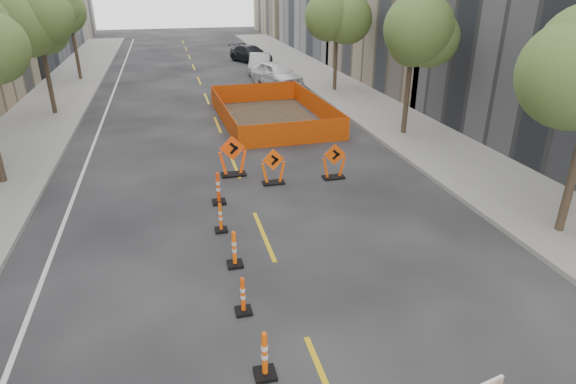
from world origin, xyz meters
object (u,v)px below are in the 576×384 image
object	(u,v)px
chevron_sign_center	(273,166)
parked_car_mid	(260,63)
chevron_sign_right	(334,161)
parked_car_far	(251,54)
channelizer_2	(265,354)
chevron_sign_left	(233,156)
channelizer_3	(243,295)
parked_car_near	(277,74)
channelizer_6	(218,188)
channelizer_4	(234,249)
channelizer_5	(221,217)

from	to	relation	value
chevron_sign_center	parked_car_mid	bearing A→B (deg)	77.42
chevron_sign_right	parked_car_far	xyz separation A→B (m)	(1.76, 27.71, 0.03)
channelizer_2	chevron_sign_center	bearing A→B (deg)	76.57
parked_car_mid	chevron_sign_left	bearing A→B (deg)	-90.07
chevron_sign_center	chevron_sign_right	bearing A→B (deg)	-3.70
channelizer_2	chevron_sign_center	world-z (taller)	chevron_sign_center
channelizer_3	parked_car_near	world-z (taller)	parked_car_near
channelizer_6	channelizer_4	bearing A→B (deg)	-90.53
channelizer_3	channelizer_4	distance (m)	1.97
channelizer_4	parked_car_near	size ratio (longest dim) A/B	0.21
channelizer_3	channelizer_6	distance (m)	5.89
chevron_sign_left	parked_car_mid	world-z (taller)	chevron_sign_left
chevron_sign_center	parked_car_near	world-z (taller)	parked_car_near
channelizer_3	channelizer_6	world-z (taller)	channelizer_6
chevron_sign_right	parked_car_near	world-z (taller)	parked_car_near
channelizer_2	chevron_sign_right	xyz separation A→B (m)	(4.46, 9.02, 0.17)
chevron_sign_left	parked_car_mid	xyz separation A→B (m)	(5.15, 21.23, -0.06)
channelizer_3	parked_car_near	size ratio (longest dim) A/B	0.20
chevron_sign_center	parked_car_far	world-z (taller)	parked_car_far
channelizer_4	chevron_sign_left	xyz separation A→B (m)	(0.85, 6.28, 0.28)
parked_car_near	chevron_sign_center	bearing A→B (deg)	-122.24
chevron_sign_left	chevron_sign_center	bearing A→B (deg)	-40.66
channelizer_6	parked_car_near	distance (m)	19.39
parked_car_mid	channelizer_6	bearing A→B (deg)	-90.64
channelizer_4	channelizer_6	bearing A→B (deg)	89.47
channelizer_4	chevron_sign_center	size ratio (longest dim) A/B	0.76
channelizer_6	parked_car_far	size ratio (longest dim) A/B	0.22
chevron_sign_left	parked_car_far	size ratio (longest dim) A/B	0.32
channelizer_4	chevron_sign_right	distance (m)	6.77
parked_car_mid	parked_car_far	size ratio (longest dim) A/B	0.90
channelizer_6	chevron_sign_right	bearing A→B (deg)	14.76
chevron_sign_right	channelizer_5	bearing A→B (deg)	-141.10
channelizer_4	parked_car_mid	xyz separation A→B (m)	(6.01, 27.51, 0.22)
chevron_sign_center	parked_car_far	xyz separation A→B (m)	(4.06, 27.68, 0.05)
channelizer_6	chevron_sign_center	bearing A→B (deg)	29.49
channelizer_2	channelizer_4	distance (m)	3.93
chevron_sign_right	parked_car_near	bearing A→B (deg)	88.83
channelizer_3	channelizer_5	world-z (taller)	same
channelizer_5	chevron_sign_center	xyz separation A→B (m)	(2.28, 3.16, 0.21)
parked_car_near	parked_car_mid	xyz separation A→B (m)	(-0.19, 5.20, -0.08)
channelizer_3	chevron_sign_center	size ratio (longest dim) A/B	0.69
parked_car_near	parked_car_far	distance (m)	10.49
chevron_sign_right	parked_car_mid	world-z (taller)	parked_car_mid
channelizer_5	chevron_sign_left	world-z (taller)	chevron_sign_left
channelizer_3	parked_car_far	distance (m)	35.33
channelizer_2	chevron_sign_center	size ratio (longest dim) A/B	0.77
chevron_sign_left	parked_car_far	world-z (taller)	chevron_sign_left
channelizer_2	channelizer_5	world-z (taller)	channelizer_2
channelizer_5	chevron_sign_center	world-z (taller)	chevron_sign_center
channelizer_5	chevron_sign_right	world-z (taller)	chevron_sign_right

